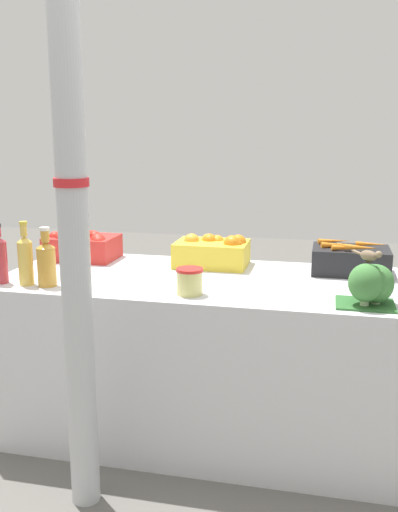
{
  "coord_description": "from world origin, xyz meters",
  "views": [
    {
      "loc": [
        0.56,
        -2.43,
        1.4
      ],
      "look_at": [
        0.0,
        0.0,
        0.85
      ],
      "focal_mm": 40.0,
      "sensor_mm": 36.0,
      "label": 1
    }
  ],
  "objects_px": {
    "carrot_crate": "(350,260)",
    "support_pole": "(73,214)",
    "pickle_jar": "(190,281)",
    "apple_crate": "(82,245)",
    "orange_crate": "(214,251)",
    "juice_bottle_golden": "(25,259)",
    "juice_bottle_amber": "(46,262)",
    "sparrow_bird": "(370,255)",
    "broccoli_pile": "(372,283)"
  },
  "relations": [
    {
      "from": "juice_bottle_golden",
      "to": "pickle_jar",
      "type": "height_order",
      "value": "juice_bottle_golden"
    },
    {
      "from": "apple_crate",
      "to": "juice_bottle_amber",
      "type": "bearing_deg",
      "value": -81.98
    },
    {
      "from": "broccoli_pile",
      "to": "juice_bottle_amber",
      "type": "bearing_deg",
      "value": -179.09
    },
    {
      "from": "support_pole",
      "to": "apple_crate",
      "type": "distance_m",
      "value": 0.97
    },
    {
      "from": "orange_crate",
      "to": "pickle_jar",
      "type": "xyz_separation_m",
      "value": [
        0.0,
        -0.51,
        -0.02
      ]
    },
    {
      "from": "support_pole",
      "to": "pickle_jar",
      "type": "bearing_deg",
      "value": 46.47
    },
    {
      "from": "broccoli_pile",
      "to": "pickle_jar",
      "type": "xyz_separation_m",
      "value": [
        -0.71,
        -0.01,
        -0.03
      ]
    },
    {
      "from": "apple_crate",
      "to": "orange_crate",
      "type": "height_order",
      "value": "orange_crate"
    },
    {
      "from": "pickle_jar",
      "to": "sparrow_bird",
      "type": "relative_size",
      "value": 0.98
    },
    {
      "from": "pickle_jar",
      "to": "carrot_crate",
      "type": "bearing_deg",
      "value": 38.3
    },
    {
      "from": "juice_bottle_golden",
      "to": "juice_bottle_amber",
      "type": "xyz_separation_m",
      "value": [
        0.1,
        -0.0,
        -0.01
      ]
    },
    {
      "from": "juice_bottle_amber",
      "to": "orange_crate",
      "type": "bearing_deg",
      "value": 40.05
    },
    {
      "from": "orange_crate",
      "to": "pickle_jar",
      "type": "bearing_deg",
      "value": -89.72
    },
    {
      "from": "carrot_crate",
      "to": "pickle_jar",
      "type": "height_order",
      "value": "carrot_crate"
    },
    {
      "from": "apple_crate",
      "to": "juice_bottle_amber",
      "type": "distance_m",
      "value": 0.52
    },
    {
      "from": "broccoli_pile",
      "to": "juice_bottle_golden",
      "type": "bearing_deg",
      "value": -179.16
    },
    {
      "from": "orange_crate",
      "to": "carrot_crate",
      "type": "bearing_deg",
      "value": -0.3
    },
    {
      "from": "support_pole",
      "to": "apple_crate",
      "type": "xyz_separation_m",
      "value": [
        -0.37,
        0.85,
        -0.29
      ]
    },
    {
      "from": "juice_bottle_amber",
      "to": "pickle_jar",
      "type": "relative_size",
      "value": 2.32
    },
    {
      "from": "pickle_jar",
      "to": "sparrow_bird",
      "type": "xyz_separation_m",
      "value": [
        0.69,
        0.0,
        0.14
      ]
    },
    {
      "from": "apple_crate",
      "to": "juice_bottle_golden",
      "type": "relative_size",
      "value": 1.26
    },
    {
      "from": "carrot_crate",
      "to": "pickle_jar",
      "type": "xyz_separation_m",
      "value": [
        -0.65,
        -0.51,
        -0.01
      ]
    },
    {
      "from": "broccoli_pile",
      "to": "juice_bottle_golden",
      "type": "height_order",
      "value": "juice_bottle_golden"
    },
    {
      "from": "orange_crate",
      "to": "broccoli_pile",
      "type": "bearing_deg",
      "value": -35.22
    },
    {
      "from": "orange_crate",
      "to": "juice_bottle_golden",
      "type": "height_order",
      "value": "juice_bottle_golden"
    },
    {
      "from": "orange_crate",
      "to": "juice_bottle_amber",
      "type": "relative_size",
      "value": 1.37
    },
    {
      "from": "support_pole",
      "to": "apple_crate",
      "type": "height_order",
      "value": "support_pole"
    },
    {
      "from": "apple_crate",
      "to": "broccoli_pile",
      "type": "bearing_deg",
      "value": -19.39
    },
    {
      "from": "carrot_crate",
      "to": "support_pole",
      "type": "bearing_deg",
      "value": -138.69
    },
    {
      "from": "apple_crate",
      "to": "broccoli_pile",
      "type": "xyz_separation_m",
      "value": [
        1.41,
        -0.49,
        0.01
      ]
    },
    {
      "from": "orange_crate",
      "to": "juice_bottle_golden",
      "type": "distance_m",
      "value": 0.89
    },
    {
      "from": "broccoli_pile",
      "to": "pickle_jar",
      "type": "relative_size",
      "value": 2.0
    },
    {
      "from": "apple_crate",
      "to": "orange_crate",
      "type": "distance_m",
      "value": 0.69
    },
    {
      "from": "broccoli_pile",
      "to": "juice_bottle_amber",
      "type": "relative_size",
      "value": 0.86
    },
    {
      "from": "carrot_crate",
      "to": "sparrow_bird",
      "type": "xyz_separation_m",
      "value": [
        0.05,
        -0.51,
        0.13
      ]
    },
    {
      "from": "juice_bottle_golden",
      "to": "pickle_jar",
      "type": "bearing_deg",
      "value": 0.78
    },
    {
      "from": "carrot_crate",
      "to": "juice_bottle_golden",
      "type": "relative_size",
      "value": 1.26
    },
    {
      "from": "sparrow_bird",
      "to": "pickle_jar",
      "type": "bearing_deg",
      "value": -140.19
    },
    {
      "from": "apple_crate",
      "to": "broccoli_pile",
      "type": "distance_m",
      "value": 1.49
    },
    {
      "from": "apple_crate",
      "to": "sparrow_bird",
      "type": "bearing_deg",
      "value": -19.97
    },
    {
      "from": "apple_crate",
      "to": "sparrow_bird",
      "type": "distance_m",
      "value": 1.48
    },
    {
      "from": "broccoli_pile",
      "to": "pickle_jar",
      "type": "bearing_deg",
      "value": -179.09
    },
    {
      "from": "broccoli_pile",
      "to": "support_pole",
      "type": "bearing_deg",
      "value": -160.9
    },
    {
      "from": "orange_crate",
      "to": "pickle_jar",
      "type": "distance_m",
      "value": 0.51
    },
    {
      "from": "juice_bottle_golden",
      "to": "sparrow_bird",
      "type": "relative_size",
      "value": 2.47
    },
    {
      "from": "juice_bottle_golden",
      "to": "support_pole",
      "type": "bearing_deg",
      "value": -40.92
    },
    {
      "from": "carrot_crate",
      "to": "broccoli_pile",
      "type": "relative_size",
      "value": 1.59
    },
    {
      "from": "juice_bottle_golden",
      "to": "sparrow_bird",
      "type": "distance_m",
      "value": 1.42
    },
    {
      "from": "carrot_crate",
      "to": "broccoli_pile",
      "type": "height_order",
      "value": "broccoli_pile"
    },
    {
      "from": "support_pole",
      "to": "juice_bottle_amber",
      "type": "relative_size",
      "value": 8.77
    }
  ]
}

